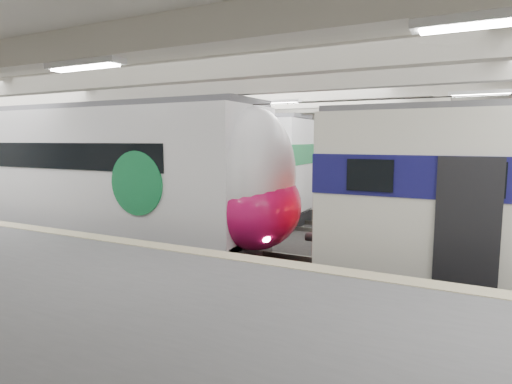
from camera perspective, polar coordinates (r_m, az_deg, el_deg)
The scene contains 3 objects.
station_hall at distance 11.22m, azimuth -4.90°, elevation 4.71°, with size 36.00×24.00×5.75m.
modern_emu at distance 16.11m, azimuth -18.51°, elevation 2.08°, with size 15.46×3.19×4.91m.
far_train at distance 21.82m, azimuth -12.79°, elevation 3.58°, with size 15.15×3.76×4.75m.
Camera 1 is at (5.91, -11.27, 3.69)m, focal length 30.00 mm.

